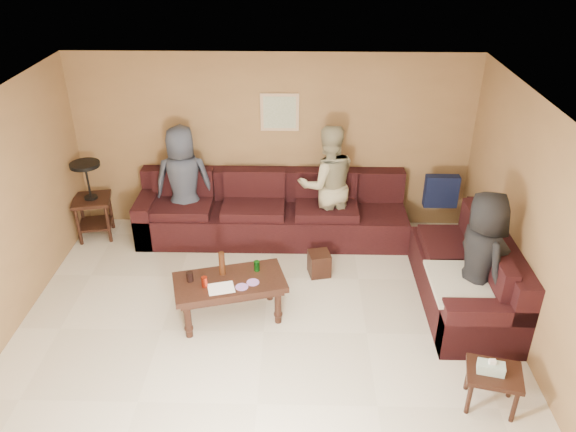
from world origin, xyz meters
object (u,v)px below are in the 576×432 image
object	(u,v)px
person_left	(184,183)
person_middle	(327,185)
waste_bin	(319,264)
sectional_sofa	(332,237)
side_table_right	(493,376)
end_table_left	(91,199)
person_right	(480,260)
coffee_table	(229,286)

from	to	relation	value
person_left	person_middle	world-z (taller)	person_middle
waste_bin	person_middle	size ratio (longest dim) A/B	0.18
waste_bin	person_middle	distance (m)	1.13
sectional_sofa	waste_bin	bearing A→B (deg)	-114.85
side_table_right	person_left	xyz separation A→B (m)	(-3.38, 3.07, 0.45)
end_table_left	side_table_right	bearing A→B (deg)	-32.74
person_middle	waste_bin	bearing A→B (deg)	70.10
sectional_sofa	person_right	world-z (taller)	person_right
coffee_table	person_middle	world-z (taller)	person_middle
end_table_left	waste_bin	size ratio (longest dim) A/B	3.63
end_table_left	person_middle	world-z (taller)	person_middle
sectional_sofa	end_table_left	distance (m)	3.36
end_table_left	person_left	distance (m)	1.31
end_table_left	waste_bin	xyz separation A→B (m)	(3.14, -0.88, -0.44)
end_table_left	person_right	bearing A→B (deg)	-19.94
sectional_sofa	side_table_right	bearing A→B (deg)	-61.47
side_table_right	person_left	bearing A→B (deg)	137.70
end_table_left	person_middle	bearing A→B (deg)	0.13
side_table_right	coffee_table	bearing A→B (deg)	154.15
person_left	person_right	world-z (taller)	person_left
side_table_right	waste_bin	distance (m)	2.62
end_table_left	person_left	world-z (taller)	person_left
person_right	coffee_table	bearing A→B (deg)	76.87
side_table_right	person_right	size ratio (longest dim) A/B	0.36
person_left	waste_bin	bearing A→B (deg)	146.40
sectional_sofa	side_table_right	xyz separation A→B (m)	(1.36, -2.50, 0.03)
person_left	side_table_right	bearing A→B (deg)	131.38
person_left	person_middle	size ratio (longest dim) A/B	0.97
side_table_right	person_right	xyz separation A→B (m)	(0.15, 1.25, 0.44)
sectional_sofa	end_table_left	bearing A→B (deg)	171.33
waste_bin	end_table_left	bearing A→B (deg)	164.32
end_table_left	person_right	world-z (taller)	person_right
end_table_left	side_table_right	size ratio (longest dim) A/B	1.97
coffee_table	sectional_sofa	bearing A→B (deg)	46.25
person_middle	person_right	size ratio (longest dim) A/B	1.05
coffee_table	person_right	bearing A→B (deg)	0.25
sectional_sofa	person_left	size ratio (longest dim) A/B	2.86
sectional_sofa	end_table_left	world-z (taller)	end_table_left
sectional_sofa	person_right	xyz separation A→B (m)	(1.51, -1.24, 0.47)
sectional_sofa	person_right	bearing A→B (deg)	-39.48
coffee_table	person_left	distance (m)	2.04
coffee_table	side_table_right	distance (m)	2.85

